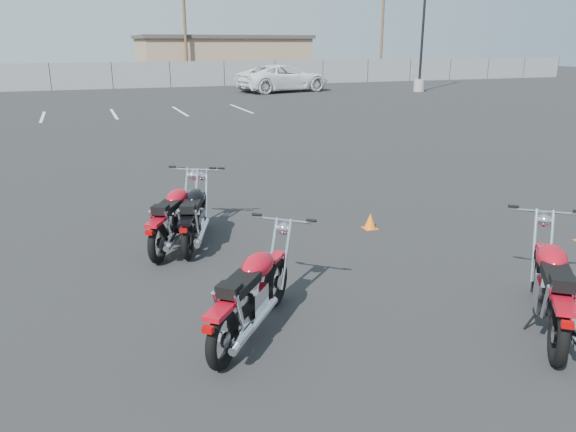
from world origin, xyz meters
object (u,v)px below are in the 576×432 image
object	(u,v)px
motorcycle_third_red	(252,293)
white_van	(283,70)
motorcycle_rear_red	(552,287)
motorcycle_second_black	(195,215)
motorcycle_front_red	(175,216)

from	to	relation	value
motorcycle_third_red	white_van	world-z (taller)	white_van
motorcycle_third_red	motorcycle_rear_red	distance (m)	3.34
motorcycle_rear_red	motorcycle_second_black	bearing A→B (deg)	126.78
motorcycle_third_red	white_van	xyz separation A→B (m)	(11.34, 30.11, 0.87)
white_van	motorcycle_rear_red	bearing A→B (deg)	152.44
motorcycle_rear_red	white_van	bearing A→B (deg)	75.31
motorcycle_second_black	motorcycle_third_red	bearing A→B (deg)	-90.04
motorcycle_front_red	white_van	bearing A→B (deg)	66.62
motorcycle_third_red	motorcycle_front_red	bearing A→B (deg)	95.81
motorcycle_third_red	motorcycle_rear_red	size ratio (longest dim) A/B	0.93
motorcycle_second_black	motorcycle_front_red	bearing A→B (deg)	-177.10
motorcycle_front_red	motorcycle_rear_red	bearing A→B (deg)	-50.42
motorcycle_third_red	motorcycle_rear_red	xyz separation A→B (m)	(3.16, -1.07, 0.03)
motorcycle_front_red	motorcycle_second_black	bearing A→B (deg)	2.90
motorcycle_second_black	motorcycle_rear_red	xyz separation A→B (m)	(3.16, -4.23, 0.04)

